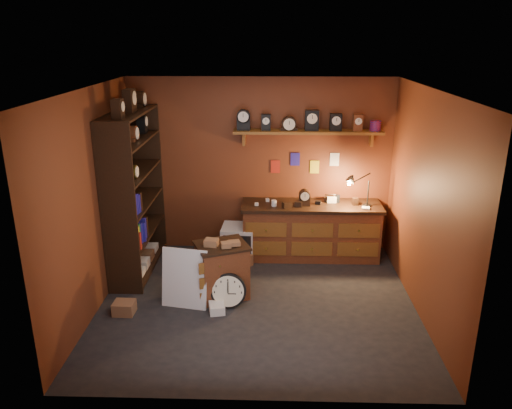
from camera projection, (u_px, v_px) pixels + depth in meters
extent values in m
plane|color=black|center=(257.00, 303.00, 6.42)|extent=(4.00, 4.00, 0.00)
cube|color=brown|center=(261.00, 166.00, 7.69)|extent=(4.00, 0.02, 2.70)
cube|color=brown|center=(252.00, 272.00, 4.28)|extent=(4.00, 0.02, 2.70)
cube|color=brown|center=(93.00, 202.00, 6.04)|extent=(0.02, 3.60, 2.70)
cube|color=brown|center=(425.00, 206.00, 5.93)|extent=(0.02, 3.60, 2.70)
cube|color=beige|center=(258.00, 89.00, 5.55)|extent=(4.00, 3.60, 0.02)
cube|color=brown|center=(308.00, 132.00, 7.34)|extent=(2.20, 0.30, 0.04)
cube|color=brown|center=(244.00, 138.00, 7.47)|extent=(0.04, 0.16, 0.20)
cube|color=brown|center=(371.00, 139.00, 7.42)|extent=(0.04, 0.16, 0.20)
cylinder|color=#B21419|center=(375.00, 126.00, 7.28)|extent=(0.16, 0.16, 0.15)
cube|color=#A11F13|center=(270.00, 167.00, 7.67)|extent=(0.14, 0.01, 0.20)
cube|color=navy|center=(290.00, 159.00, 7.62)|extent=(0.14, 0.01, 0.20)
cube|color=gold|center=(309.00, 167.00, 7.65)|extent=(0.14, 0.01, 0.20)
cube|color=silver|center=(329.00, 159.00, 7.61)|extent=(0.14, 0.01, 0.20)
cube|color=black|center=(119.00, 194.00, 7.03)|extent=(0.03, 1.60, 2.30)
cube|color=black|center=(119.00, 213.00, 6.29)|extent=(0.45, 0.03, 2.30)
cube|color=black|center=(148.00, 179.00, 7.76)|extent=(0.45, 0.03, 2.30)
cube|color=black|center=(141.00, 265.00, 7.38)|extent=(0.43, 1.54, 0.03)
cube|color=black|center=(138.00, 233.00, 7.22)|extent=(0.43, 1.54, 0.03)
cube|color=black|center=(136.00, 204.00, 7.07)|extent=(0.43, 1.54, 0.03)
cube|color=black|center=(133.00, 173.00, 6.93)|extent=(0.43, 1.54, 0.03)
cube|color=black|center=(131.00, 141.00, 6.78)|extent=(0.43, 1.54, 0.03)
cube|color=black|center=(128.00, 113.00, 6.66)|extent=(0.43, 1.54, 0.03)
cube|color=brown|center=(311.00, 232.00, 7.67)|extent=(2.05, 0.60, 0.80)
cube|color=black|center=(312.00, 206.00, 7.53)|extent=(2.11, 0.66, 0.05)
cube|color=brown|center=(312.00, 240.00, 7.38)|extent=(1.97, 0.02, 0.52)
cylinder|color=black|center=(367.00, 205.00, 7.45)|extent=(0.12, 0.12, 0.02)
cylinder|color=black|center=(368.00, 193.00, 7.39)|extent=(0.02, 0.02, 0.38)
cylinder|color=black|center=(361.00, 178.00, 7.29)|extent=(0.27, 0.09, 0.14)
cone|color=black|center=(352.00, 181.00, 7.27)|extent=(0.18, 0.14, 0.18)
cube|color=brown|center=(222.00, 271.00, 6.50)|extent=(0.75, 0.69, 0.70)
cube|color=black|center=(222.00, 246.00, 6.39)|extent=(0.80, 0.74, 0.03)
cube|color=brown|center=(220.00, 280.00, 6.26)|extent=(0.51, 0.22, 0.60)
cylinder|color=black|center=(228.00, 291.00, 6.28)|extent=(0.45, 0.15, 0.46)
cylinder|color=#FFF1CB|center=(228.00, 291.00, 6.24)|extent=(0.40, 0.09, 0.39)
cube|color=black|center=(228.00, 287.00, 6.22)|extent=(0.01, 0.04, 0.15)
cube|color=black|center=(232.00, 294.00, 6.24)|extent=(0.10, 0.01, 0.01)
cube|color=silver|center=(186.00, 305.00, 6.37)|extent=(0.61, 0.27, 0.77)
cube|color=silver|center=(238.00, 242.00, 7.67)|extent=(0.51, 0.51, 0.51)
cube|color=black|center=(237.00, 248.00, 7.43)|extent=(0.41, 0.04, 0.41)
cube|color=brown|center=(124.00, 308.00, 6.16)|extent=(0.26, 0.22, 0.16)
cube|color=white|center=(217.00, 308.00, 6.20)|extent=(0.23, 0.26, 0.11)
cube|color=brown|center=(243.00, 260.00, 7.43)|extent=(0.30, 0.30, 0.17)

